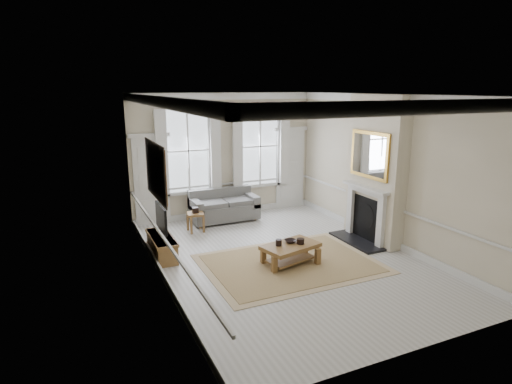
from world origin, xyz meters
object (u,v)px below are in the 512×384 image
sofa (224,207)px  side_table (195,217)px  tv_stand (162,246)px  coffee_table (291,248)px

sofa → side_table: (-0.97, -0.60, 0.03)m
side_table → tv_stand: (-1.13, -1.29, -0.15)m
tv_stand → side_table: bearing=48.7°
side_table → coffee_table: bearing=-67.2°
sofa → side_table: bearing=-148.1°
sofa → tv_stand: size_ratio=1.41×
coffee_table → tv_stand: size_ratio=1.01×
sofa → tv_stand: 2.83m
coffee_table → tv_stand: tv_stand is taller
sofa → coffee_table: size_ratio=1.40×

